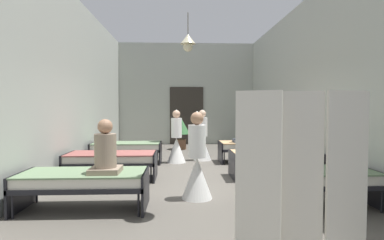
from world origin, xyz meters
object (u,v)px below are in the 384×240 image
object	(u,v)px
bed_right_row_2	(253,147)
nurse_far_aisle	(176,144)
privacy_screen	(302,182)
bed_left_row_0	(84,181)
patient_seated_secondary	(105,153)
nurse_near_aisle	(202,142)
bed_left_row_2	(127,147)
potted_plant	(181,129)
bed_right_row_1	(274,158)
bed_right_row_0	(313,178)
patient_seated_primary	(241,132)
bed_left_row_1	(112,159)
nurse_mid_aisle	(197,167)

from	to	relation	value
bed_right_row_2	nurse_far_aisle	world-z (taller)	nurse_far_aisle
nurse_far_aisle	privacy_screen	size ratio (longest dim) A/B	0.87
bed_left_row_0	patient_seated_secondary	world-z (taller)	patient_seated_secondary
nurse_near_aisle	nurse_far_aisle	bearing A→B (deg)	-66.30
nurse_far_aisle	bed_left_row_0	bearing A→B (deg)	27.17
bed_right_row_2	nurse_far_aisle	distance (m)	2.16
bed_left_row_2	potted_plant	xyz separation A→B (m)	(1.52, 2.71, 0.32)
bed_left_row_2	privacy_screen	bearing A→B (deg)	-65.39
bed_left_row_2	potted_plant	bearing A→B (deg)	60.74
bed_right_row_1	bed_left_row_0	bearing A→B (deg)	-151.75
bed_right_row_0	bed_right_row_2	world-z (taller)	same
bed_right_row_0	privacy_screen	size ratio (longest dim) A/B	1.12
patient_seated_primary	nurse_far_aisle	bearing A→B (deg)	176.30
bed_left_row_1	patient_seated_secondary	world-z (taller)	patient_seated_secondary
nurse_near_aisle	privacy_screen	xyz separation A→B (m)	(0.46, -6.03, 0.32)
patient_seated_secondary	potted_plant	distance (m)	6.69
bed_right_row_0	nurse_far_aisle	size ratio (longest dim) A/B	1.28
bed_right_row_0	bed_left_row_2	size ratio (longest dim) A/B	1.00
nurse_mid_aisle	patient_seated_primary	xyz separation A→B (m)	(1.44, 3.24, 0.34)
bed_left_row_1	bed_right_row_1	bearing A→B (deg)	0.00
bed_left_row_0	potted_plant	size ratio (longest dim) A/B	1.61
bed_right_row_0	nurse_mid_aisle	world-z (taller)	nurse_mid_aisle
bed_right_row_0	bed_left_row_0	bearing A→B (deg)	180.00
bed_right_row_1	bed_left_row_2	world-z (taller)	same
nurse_near_aisle	patient_seated_secondary	size ratio (longest dim) A/B	1.86
bed_left_row_0	privacy_screen	world-z (taller)	privacy_screen
bed_right_row_1	bed_left_row_1	bearing A→B (deg)	180.00
bed_right_row_2	privacy_screen	distance (m)	5.74
patient_seated_primary	nurse_mid_aisle	bearing A→B (deg)	-113.91
bed_right_row_1	patient_seated_secondary	xyz separation A→B (m)	(-3.19, -1.98, 0.43)
bed_right_row_1	patient_seated_primary	xyz separation A→B (m)	(-0.35, 1.82, 0.43)
bed_left_row_0	patient_seated_primary	distance (m)	4.92
patient_seated_primary	privacy_screen	distance (m)	5.60
potted_plant	nurse_mid_aisle	bearing A→B (deg)	-87.80
bed_right_row_0	potted_plant	size ratio (longest dim) A/B	1.61
bed_left_row_1	bed_left_row_2	distance (m)	1.90
nurse_mid_aisle	patient_seated_secondary	xyz separation A→B (m)	(-1.40, -0.56, 0.34)
potted_plant	patient_seated_primary	bearing A→B (deg)	-59.06
bed_left_row_1	potted_plant	bearing A→B (deg)	71.78
patient_seated_primary	potted_plant	bearing A→B (deg)	120.94
bed_left_row_1	bed_right_row_2	size ratio (longest dim) A/B	1.00
patient_seated_secondary	bed_left_row_2	bearing A→B (deg)	95.15
bed_left_row_1	nurse_mid_aisle	distance (m)	2.25
bed_left_row_0	bed_left_row_2	size ratio (longest dim) A/B	1.00
bed_left_row_0	bed_left_row_2	bearing A→B (deg)	90.00
potted_plant	bed_left_row_2	bearing A→B (deg)	-119.26
privacy_screen	bed_right_row_2	bearing A→B (deg)	89.64
nurse_near_aisle	patient_seated_primary	xyz separation A→B (m)	(1.06, -0.46, 0.34)
bed_right_row_0	bed_right_row_1	xyz separation A→B (m)	(0.00, 1.90, 0.00)
privacy_screen	patient_seated_primary	bearing A→B (deg)	93.04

